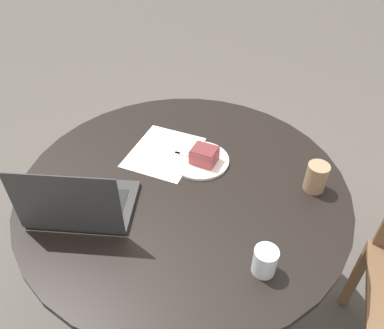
# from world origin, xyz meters

# --- Properties ---
(ground_plane) EXTENTS (12.00, 12.00, 0.00)m
(ground_plane) POSITION_xyz_m (0.00, 0.00, 0.00)
(ground_plane) COLOR #4C4742
(dining_table) EXTENTS (1.23, 1.23, 0.72)m
(dining_table) POSITION_xyz_m (0.00, 0.00, 0.59)
(dining_table) COLOR black
(dining_table) RESTS_ON ground_plane
(paper_document) EXTENTS (0.33, 0.29, 0.00)m
(paper_document) POSITION_xyz_m (0.16, 0.14, 0.73)
(paper_document) COLOR white
(paper_document) RESTS_ON dining_table
(plate) EXTENTS (0.23, 0.23, 0.01)m
(plate) POSITION_xyz_m (0.14, -0.02, 0.73)
(plate) COLOR silver
(plate) RESTS_ON dining_table
(cake_slice) EXTENTS (0.10, 0.11, 0.06)m
(cake_slice) POSITION_xyz_m (0.14, -0.04, 0.77)
(cake_slice) COLOR #B74C51
(cake_slice) RESTS_ON plate
(fork) EXTENTS (0.04, 0.17, 0.00)m
(fork) POSITION_xyz_m (0.15, 0.02, 0.74)
(fork) COLOR silver
(fork) RESTS_ON plate
(coffee_glass) EXTENTS (0.08, 0.08, 0.11)m
(coffee_glass) POSITION_xyz_m (0.12, -0.47, 0.78)
(coffee_glass) COLOR #997556
(coffee_glass) RESTS_ON dining_table
(water_glass) EXTENTS (0.07, 0.07, 0.09)m
(water_glass) POSITION_xyz_m (-0.29, -0.34, 0.77)
(water_glass) COLOR silver
(water_glass) RESTS_ON dining_table
(laptop) EXTENTS (0.31, 0.39, 0.26)m
(laptop) POSITION_xyz_m (-0.24, 0.29, 0.77)
(laptop) COLOR #2D2D2D
(laptop) RESTS_ON dining_table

